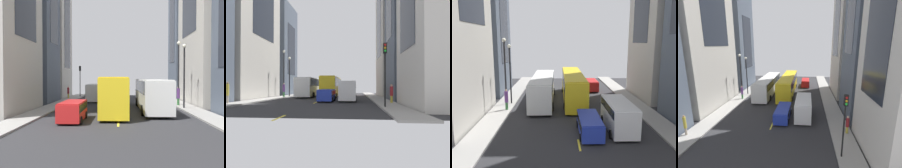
{
  "view_description": "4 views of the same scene",
  "coord_description": "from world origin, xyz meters",
  "views": [
    {
      "loc": [
        -0.17,
        29.11,
        3.5
      ],
      "look_at": [
        0.87,
        -0.71,
        2.78
      ],
      "focal_mm": 39.5,
      "sensor_mm": 36.0,
      "label": 1
    },
    {
      "loc": [
        4.54,
        -31.95,
        1.92
      ],
      "look_at": [
        1.83,
        -1.0,
        2.3
      ],
      "focal_mm": 29.83,
      "sensor_mm": 36.0,
      "label": 2
    },
    {
      "loc": [
        -1.58,
        -27.09,
        7.78
      ],
      "look_at": [
        -0.88,
        -0.45,
        2.82
      ],
      "focal_mm": 37.83,
      "sensor_mm": 36.0,
      "label": 3
    },
    {
      "loc": [
        4.11,
        -28.1,
        9.5
      ],
      "look_at": [
        0.83,
        2.25,
        2.13
      ],
      "focal_mm": 26.11,
      "sensor_mm": 36.0,
      "label": 4
    }
  ],
  "objects": [
    {
      "name": "traffic_light_near_corner",
      "position": [
        7.21,
        -15.54,
        4.02
      ],
      "size": [
        0.32,
        0.44,
        5.54
      ],
      "color": "black",
      "rests_on": "ground"
    },
    {
      "name": "lane_stripe_3",
      "position": [
        0.0,
        10.5,
        0.01
      ],
      "size": [
        0.16,
        2.0,
        0.01
      ],
      "primitive_type": "cube",
      "color": "yellow",
      "rests_on": "ground"
    },
    {
      "name": "streetlamp_far",
      "position": [
        -7.31,
        -1.47,
        4.9
      ],
      "size": [
        0.44,
        0.44,
        7.86
      ],
      "color": "black",
      "rests_on": "ground"
    },
    {
      "name": "lane_stripe_2",
      "position": [
        0.0,
        0.0,
        0.01
      ],
      "size": [
        0.16,
        2.0,
        0.01
      ],
      "primitive_type": "cube",
      "color": "yellow",
      "rests_on": "ground"
    },
    {
      "name": "pedestrian_crossing_mid",
      "position": [
        -8.57,
        -13.75,
        1.34
      ],
      "size": [
        0.3,
        0.3,
        2.23
      ],
      "rotation": [
        0.0,
        0.0,
        5.46
      ],
      "color": "gray",
      "rests_on": "ground"
    },
    {
      "name": "city_bus_white",
      "position": [
        -3.48,
        2.28,
        2.01
      ],
      "size": [
        2.81,
        12.87,
        3.35
      ],
      "color": "silver",
      "rests_on": "ground"
    },
    {
      "name": "lane_stripe_0",
      "position": [
        0.0,
        -21.0,
        0.01
      ],
      "size": [
        0.16,
        2.0,
        0.01
      ],
      "primitive_type": "cube",
      "color": "yellow",
      "rests_on": "ground"
    },
    {
      "name": "streetcar_yellow",
      "position": [
        0.37,
        3.23,
        2.13
      ],
      "size": [
        2.7,
        14.28,
        3.59
      ],
      "color": "yellow",
      "rests_on": "ground"
    },
    {
      "name": "sidewalk_east",
      "position": [
        7.96,
        0.0,
        0.07
      ],
      "size": [
        2.31,
        44.0,
        0.15
      ],
      "primitive_type": "cube",
      "color": "gray",
      "rests_on": "ground"
    },
    {
      "name": "lane_stripe_1",
      "position": [
        0.0,
        -10.5,
        0.01
      ],
      "size": [
        0.16,
        2.0,
        0.01
      ],
      "primitive_type": "cube",
      "color": "yellow",
      "rests_on": "ground"
    },
    {
      "name": "building_west_0",
      "position": [
        -13.21,
        -15.08,
        13.89
      ],
      "size": [
        7.85,
        7.07,
        27.78
      ],
      "color": "#4C5666",
      "rests_on": "ground"
    },
    {
      "name": "building_east_0",
      "position": [
        13.72,
        -14.66,
        11.74
      ],
      "size": [
        8.9,
        8.35,
        23.48
      ],
      "color": "beige",
      "rests_on": "ground"
    },
    {
      "name": "car_blue_0",
      "position": [
        1.05,
        -8.39,
        0.91
      ],
      "size": [
        1.92,
        4.72,
        1.53
      ],
      "color": "#2338AD",
      "rests_on": "ground"
    },
    {
      "name": "pedestrian_walking_far",
      "position": [
        8.54,
        -11.54,
        1.2
      ],
      "size": [
        0.34,
        0.34,
        1.98
      ],
      "rotation": [
        0.0,
        0.0,
        4.87
      ],
      "color": "gold",
      "rests_on": "ground"
    },
    {
      "name": "car_red_1",
      "position": [
        3.69,
        9.34,
        0.95
      ],
      "size": [
        1.91,
        4.4,
        1.6
      ],
      "color": "red",
      "rests_on": "ground"
    },
    {
      "name": "delivery_van_white",
      "position": [
        3.69,
        -7.48,
        1.51
      ],
      "size": [
        2.25,
        5.81,
        2.58
      ],
      "color": "white",
      "rests_on": "ground"
    },
    {
      "name": "pedestrian_waiting_curb",
      "position": [
        -7.31,
        -1.51,
        1.38
      ],
      "size": [
        0.4,
        0.4,
        2.33
      ],
      "rotation": [
        0.0,
        0.0,
        5.32
      ],
      "color": "#336B38",
      "rests_on": "ground"
    },
    {
      "name": "ground_plane",
      "position": [
        0.0,
        0.0,
        0.0
      ],
      "size": [
        42.24,
        42.24,
        0.0
      ],
      "primitive_type": "plane",
      "color": "#28282B"
    },
    {
      "name": "streetlamp_near",
      "position": [
        -7.31,
        1.22,
        4.53
      ],
      "size": [
        0.44,
        0.44,
        7.17
      ],
      "color": "black",
      "rests_on": "ground"
    },
    {
      "name": "sidewalk_west",
      "position": [
        -7.96,
        0.0,
        0.07
      ],
      "size": [
        2.31,
        44.0,
        0.15
      ],
      "primitive_type": "cube",
      "color": "gray",
      "rests_on": "ground"
    }
  ]
}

